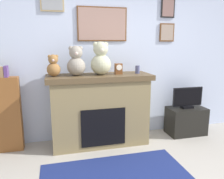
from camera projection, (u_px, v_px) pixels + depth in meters
The scene contains 11 objects.
back_wall at pixel (117, 62), 3.91m from camera, with size 5.20×0.15×2.60m.
fireplace at pixel (100, 109), 3.63m from camera, with size 1.64×0.62×1.14m.
bookshelf at pixel (8, 112), 3.37m from camera, with size 0.37×0.16×1.35m.
tv_stand at pixel (186, 121), 4.07m from camera, with size 0.67×0.40×0.49m, color black.
television at pixel (188, 98), 3.99m from camera, with size 0.56×0.14×0.37m.
area_rug at pixel (115, 174), 2.84m from camera, with size 1.85×0.91×0.01m, color navy.
candle_jar at pixel (137, 69), 3.64m from camera, with size 0.07×0.07×0.13m, color #4C517A.
mantel_clock at pixel (118, 69), 3.56m from camera, with size 0.11×0.09×0.17m.
teddy_bear_grey at pixel (54, 67), 3.30m from camera, with size 0.20×0.20×0.32m.
teddy_bear_cream at pixel (76, 62), 3.37m from camera, with size 0.28×0.28×0.45m.
teddy_bear_brown at pixel (101, 60), 3.46m from camera, with size 0.32×0.32×0.51m.
Camera 1 is at (-1.07, -1.78, 1.64)m, focal length 35.99 mm.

